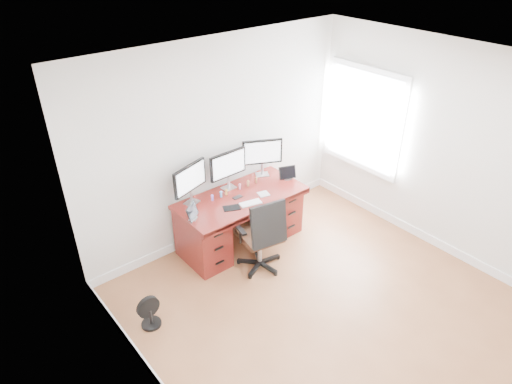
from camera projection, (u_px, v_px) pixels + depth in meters
ground at (341, 318)px, 5.07m from camera, size 4.50×4.50×0.00m
back_wall at (219, 142)px, 5.88m from camera, size 4.00×0.10×2.70m
right_wall at (455, 155)px, 5.54m from camera, size 0.10×4.50×2.70m
desk at (240, 217)px, 6.08m from camera, size 1.70×0.80×0.75m
office_chair at (262, 246)px, 5.65m from camera, size 0.65×0.65×1.03m
floor_fan at (150, 312)px, 4.91m from camera, size 0.26×0.22×0.38m
monitor_left at (190, 180)px, 5.57m from camera, size 0.54×0.20×0.53m
monitor_center at (228, 166)px, 5.89m from camera, size 0.55×0.14×0.53m
monitor_right at (262, 153)px, 6.21m from camera, size 0.51×0.28×0.53m
tablet_left at (193, 213)px, 5.39m from camera, size 0.23×0.20×0.19m
tablet_right at (288, 174)px, 6.23m from camera, size 0.25×0.15×0.19m
keyboard at (251, 203)px, 5.72m from camera, size 0.30×0.18×0.01m
trackpad at (264, 194)px, 5.92m from camera, size 0.17×0.17×0.01m
drawing_tablet at (232, 208)px, 5.64m from camera, size 0.24×0.21×0.01m
phone at (237, 197)px, 5.85m from camera, size 0.13×0.07×0.01m
figurine_purple at (212, 197)px, 5.77m from camera, size 0.04×0.04×0.09m
figurine_blue at (221, 194)px, 5.84m from camera, size 0.04×0.04×0.09m
figurine_orange at (226, 192)px, 5.89m from camera, size 0.04×0.04×0.09m
figurine_pink at (240, 186)px, 6.01m from camera, size 0.04×0.04×0.09m
figurine_yellow at (248, 183)px, 6.09m from camera, size 0.04×0.04×0.09m
figurine_brown at (256, 180)px, 6.16m from camera, size 0.04×0.04×0.09m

